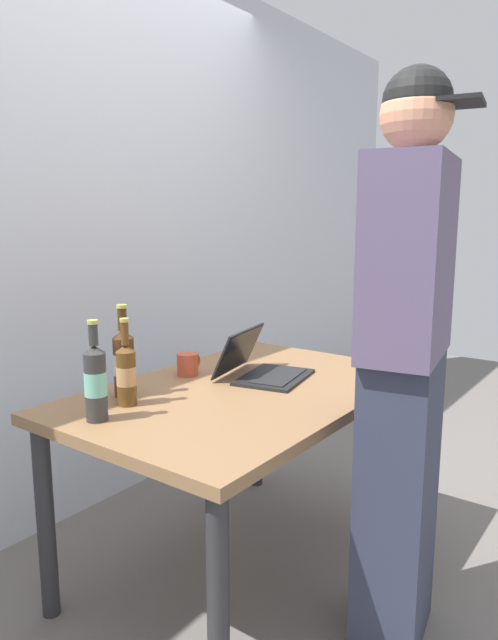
{
  "coord_description": "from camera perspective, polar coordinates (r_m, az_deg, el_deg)",
  "views": [
    {
      "loc": [
        -1.62,
        -1.22,
        1.35
      ],
      "look_at": [
        0.03,
        0.0,
        0.98
      ],
      "focal_mm": 32.07,
      "sensor_mm": 36.0,
      "label": 1
    }
  ],
  "objects": [
    {
      "name": "person_figure",
      "position": [
        1.79,
        15.23,
        -4.57
      ],
      "size": [
        0.44,
        0.32,
        1.77
      ],
      "color": "#2D3347",
      "rests_on": "ground"
    },
    {
      "name": "beer_bottle_green",
      "position": [
        1.82,
        -15.07,
        -5.91
      ],
      "size": [
        0.07,
        0.07,
        0.32
      ],
      "color": "#333333",
      "rests_on": "desk"
    },
    {
      "name": "ground_plane",
      "position": [
        2.44,
        -0.52,
        -23.42
      ],
      "size": [
        8.0,
        8.0,
        0.0
      ],
      "primitive_type": "plane",
      "color": "slate",
      "rests_on": "ground"
    },
    {
      "name": "laptop",
      "position": [
        2.25,
        1.26,
        -4.72
      ],
      "size": [
        0.38,
        0.37,
        0.19
      ],
      "color": "black",
      "rests_on": "desk"
    },
    {
      "name": "back_wall",
      "position": [
        2.69,
        -16.65,
        8.71
      ],
      "size": [
        6.0,
        0.1,
        2.6
      ],
      "primitive_type": "cube",
      "color": "silver",
      "rests_on": "ground"
    },
    {
      "name": "desk",
      "position": [
        2.15,
        -0.55,
        -8.94
      ],
      "size": [
        1.33,
        0.87,
        0.73
      ],
      "color": "olive",
      "rests_on": "ground"
    },
    {
      "name": "beer_bottle_dark",
      "position": [
        1.95,
        -12.15,
        -5.19
      ],
      "size": [
        0.07,
        0.07,
        0.3
      ],
      "color": "brown",
      "rests_on": "desk"
    },
    {
      "name": "beer_bottle_brown",
      "position": [
        2.05,
        -12.38,
        -4.05
      ],
      "size": [
        0.08,
        0.08,
        0.33
      ],
      "color": "#472B14",
      "rests_on": "desk"
    },
    {
      "name": "coffee_mug",
      "position": [
        2.29,
        -6.11,
        -4.4
      ],
      "size": [
        0.12,
        0.08,
        0.09
      ],
      "color": "#BF4C33",
      "rests_on": "desk"
    }
  ]
}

